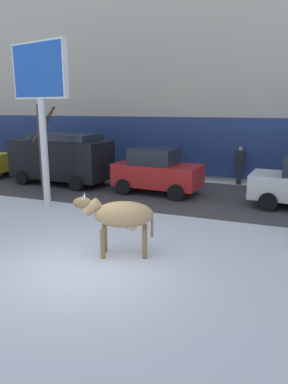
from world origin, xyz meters
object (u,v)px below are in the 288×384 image
object	(u,v)px
car_black_van	(61,157)
car_red_hatchback	(157,171)
pedestrian_near_billboard	(240,165)
bare_tree_right_lot	(42,147)
cow_tan	(121,216)
billboard	(40,81)

from	to	relation	value
car_black_van	car_red_hatchback	world-z (taller)	car_black_van
pedestrian_near_billboard	bare_tree_right_lot	size ratio (longest dim) A/B	0.48
cow_tan	billboard	world-z (taller)	billboard
car_black_van	bare_tree_right_lot	bearing A→B (deg)	-77.20
cow_tan	car_red_hatchback	size ratio (longest dim) A/B	0.53
billboard	car_red_hatchback	bearing A→B (deg)	49.55
cow_tan	car_red_hatchback	world-z (taller)	car_red_hatchback
car_black_van	cow_tan	bearing A→B (deg)	-46.89
billboard	car_red_hatchback	xyz separation A→B (m)	(2.92, 3.42, -3.39)
car_red_hatchback	pedestrian_near_billboard	xyz separation A→B (m)	(2.92, 3.07, -0.05)
billboard	car_black_van	distance (m)	5.01
car_red_hatchback	car_black_van	bearing A→B (deg)	178.56
cow_tan	car_black_van	xyz separation A→B (m)	(-6.09, 6.50, 0.25)
cow_tan	car_red_hatchback	xyz separation A→B (m)	(-1.41, 6.38, -0.07)
bare_tree_right_lot	cow_tan	bearing A→B (deg)	-39.16
pedestrian_near_billboard	bare_tree_right_lot	xyz separation A→B (m)	(-7.17, -4.85, 1.02)
billboard	car_black_van	size ratio (longest dim) A/B	1.18
billboard	car_red_hatchback	size ratio (longest dim) A/B	1.54
car_black_van	pedestrian_near_billboard	distance (m)	8.16
billboard	bare_tree_right_lot	distance (m)	3.21
cow_tan	pedestrian_near_billboard	distance (m)	9.58
cow_tan	car_red_hatchback	distance (m)	6.54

